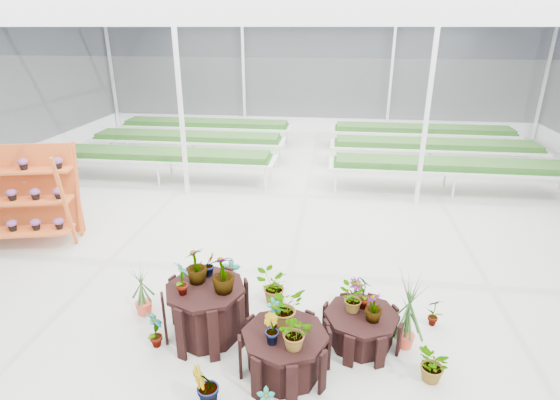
# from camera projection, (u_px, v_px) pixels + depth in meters

# --- Properties ---
(ground_plane) EXTENTS (24.00, 24.00, 0.00)m
(ground_plane) POSITION_uv_depth(u_px,v_px,m) (279.00, 281.00, 7.76)
(ground_plane) COLOR gray
(ground_plane) RESTS_ON ground
(greenhouse_shell) EXTENTS (18.00, 24.00, 4.50)m
(greenhouse_shell) POSITION_uv_depth(u_px,v_px,m) (278.00, 159.00, 6.92)
(greenhouse_shell) COLOR white
(greenhouse_shell) RESTS_ON ground
(steel_frame) EXTENTS (18.00, 24.00, 4.50)m
(steel_frame) POSITION_uv_depth(u_px,v_px,m) (278.00, 159.00, 6.92)
(steel_frame) COLOR silver
(steel_frame) RESTS_ON ground
(nursery_benches) EXTENTS (16.00, 7.00, 0.84)m
(nursery_benches) POSITION_uv_depth(u_px,v_px,m) (307.00, 151.00, 14.24)
(nursery_benches) COLOR silver
(nursery_benches) RESTS_ON ground
(plinth_tall) EXTENTS (1.57, 1.57, 0.80)m
(plinth_tall) POSITION_uv_depth(u_px,v_px,m) (207.00, 311.00, 6.26)
(plinth_tall) COLOR black
(plinth_tall) RESTS_ON ground
(plinth_mid) EXTENTS (1.40, 1.40, 0.60)m
(plinth_mid) POSITION_uv_depth(u_px,v_px,m) (285.00, 353.00, 5.61)
(plinth_mid) COLOR black
(plinth_mid) RESTS_ON ground
(plinth_low) EXTENTS (1.37, 1.37, 0.48)m
(plinth_low) POSITION_uv_depth(u_px,v_px,m) (361.00, 328.00, 6.16)
(plinth_low) COLOR black
(plinth_low) RESTS_ON ground
(shelf_rack) EXTENTS (2.07, 1.41, 2.00)m
(shelf_rack) POSITION_uv_depth(u_px,v_px,m) (26.00, 197.00, 8.79)
(shelf_rack) COLOR #BC4E1E
(shelf_rack) RESTS_ON ground
(bird_table) EXTENTS (0.43, 0.43, 1.64)m
(bird_table) POSITION_uv_depth(u_px,v_px,m) (27.00, 196.00, 9.38)
(bird_table) COLOR #AE7841
(bird_table) RESTS_ON ground
(nursery_plants) EXTENTS (4.79, 2.82, 1.37)m
(nursery_plants) POSITION_uv_depth(u_px,v_px,m) (284.00, 305.00, 6.11)
(nursery_plants) COLOR #2A4F1F
(nursery_plants) RESTS_ON ground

